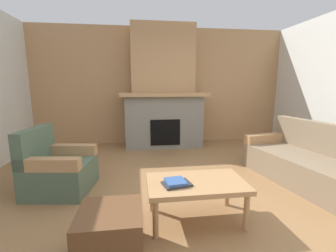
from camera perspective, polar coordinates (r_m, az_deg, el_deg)
name	(u,v)px	position (r m, az deg, el deg)	size (l,w,h in m)	color
ground	(187,199)	(3.03, 4.82, -17.44)	(9.00, 9.00, 0.00)	olive
wall_back_wood_panel	(161,87)	(5.65, -1.66, 9.70)	(6.00, 0.12, 2.70)	tan
fireplace	(163,95)	(5.28, -1.21, 7.63)	(1.90, 0.82, 2.70)	gray
couch	(309,163)	(3.94, 31.47, -7.83)	(1.13, 1.92, 0.85)	#847056
armchair	(57,169)	(3.45, -25.61, -9.63)	(0.86, 0.86, 0.85)	#4C604C
coffee_table	(196,186)	(2.47, 6.95, -14.49)	(1.00, 0.60, 0.43)	tan
ottoman	(111,233)	(2.15, -13.95, -24.21)	(0.52, 0.52, 0.40)	brown
book_stack_near_edge	(176,183)	(2.35, 2.01, -13.79)	(0.31, 0.25, 0.05)	#2D2D33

